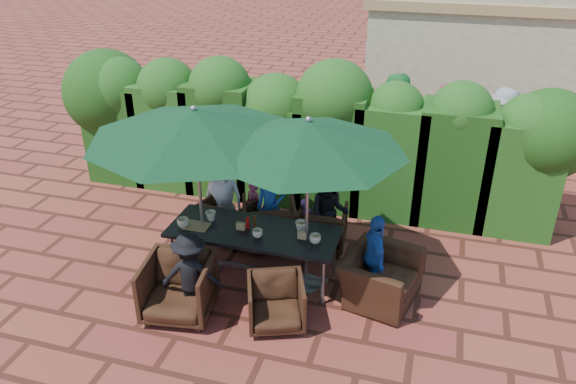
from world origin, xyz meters
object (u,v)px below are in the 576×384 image
(dining_table, at_px, (254,235))
(chair_near_right, at_px, (276,300))
(chair_far_mid, at_px, (269,221))
(chair_near_left, at_px, (178,285))
(umbrella_right, at_px, (308,136))
(chair_end_right, at_px, (381,270))
(chair_far_right, at_px, (322,225))
(umbrella_left, at_px, (194,124))
(chair_far_left, at_px, (228,217))

(dining_table, bearing_deg, chair_near_right, -56.12)
(chair_near_right, bearing_deg, chair_far_mid, 89.37)
(dining_table, relative_size, chair_near_left, 2.69)
(umbrella_right, xyz_separation_m, chair_near_right, (-0.16, -0.88, -1.86))
(dining_table, bearing_deg, chair_end_right, -0.60)
(chair_end_right, bearing_deg, dining_table, 102.42)
(chair_far_mid, height_order, chair_far_right, chair_far_mid)
(dining_table, xyz_separation_m, umbrella_left, (-0.74, -0.02, 1.54))
(umbrella_left, bearing_deg, dining_table, 1.53)
(umbrella_right, bearing_deg, umbrella_left, -179.57)
(chair_far_right, bearing_deg, chair_near_right, 80.59)
(chair_near_left, height_order, chair_end_right, chair_end_right)
(umbrella_right, relative_size, chair_far_right, 3.42)
(umbrella_left, xyz_separation_m, chair_near_left, (0.09, -1.02, -1.78))
(dining_table, distance_m, chair_far_mid, 0.89)
(umbrella_left, bearing_deg, chair_far_right, 35.73)
(dining_table, bearing_deg, chair_far_right, 54.85)
(umbrella_left, xyz_separation_m, chair_far_mid, (0.69, 0.87, -1.81))
(chair_near_left, distance_m, chair_end_right, 2.62)
(umbrella_left, height_order, chair_far_left, umbrella_left)
(chair_near_right, bearing_deg, chair_end_right, 15.57)
(umbrella_right, height_order, chair_far_mid, umbrella_right)
(dining_table, distance_m, umbrella_right, 1.71)
(umbrella_left, xyz_separation_m, chair_far_right, (1.48, 1.06, -1.85))
(chair_far_left, bearing_deg, dining_table, 145.08)
(umbrella_left, distance_m, chair_near_left, 2.05)
(chair_far_left, distance_m, chair_far_mid, 0.68)
(umbrella_right, xyz_separation_m, chair_far_mid, (-0.80, 0.86, -1.80))
(chair_near_left, bearing_deg, chair_near_right, -1.40)
(chair_far_mid, distance_m, chair_near_left, 1.98)
(chair_far_left, height_order, chair_far_mid, chair_far_mid)
(chair_end_right, bearing_deg, umbrella_right, 102.47)
(chair_near_right, bearing_deg, umbrella_right, 58.86)
(chair_near_left, relative_size, chair_near_right, 1.22)
(chair_far_mid, bearing_deg, chair_near_left, 51.75)
(chair_far_left, bearing_deg, chair_end_right, 175.05)
(umbrella_right, height_order, chair_far_left, umbrella_right)
(chair_far_left, height_order, chair_near_right, chair_far_left)
(chair_far_left, xyz_separation_m, chair_near_right, (1.33, -1.73, -0.02))
(chair_end_right, bearing_deg, umbrella_left, 103.05)
(chair_far_right, bearing_deg, chair_near_left, 51.08)
(umbrella_right, bearing_deg, chair_near_right, -100.03)
(umbrella_right, height_order, chair_far_right, umbrella_right)
(chair_far_mid, xyz_separation_m, chair_end_right, (1.81, -0.87, 0.03))
(umbrella_left, relative_size, chair_far_left, 3.80)
(chair_end_right, bearing_deg, chair_near_right, 139.69)
(chair_far_left, bearing_deg, chair_near_left, 106.72)
(dining_table, xyz_separation_m, chair_far_left, (-0.73, 0.85, -0.30))
(dining_table, relative_size, chair_end_right, 2.30)
(chair_far_mid, bearing_deg, umbrella_left, 30.92)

